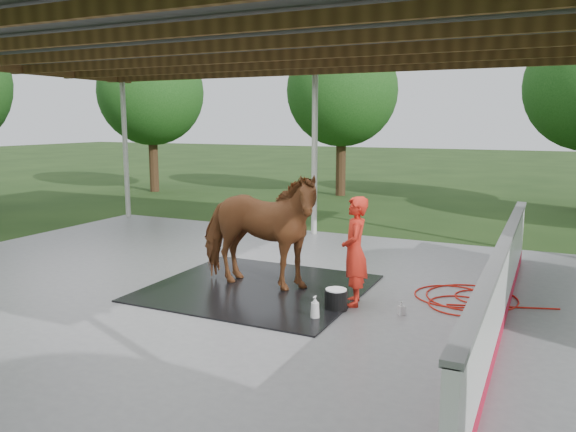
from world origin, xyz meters
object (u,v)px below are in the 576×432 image
at_px(horse, 257,230).
at_px(wash_bucket, 336,299).
at_px(handler, 355,251).
at_px(dasher_board, 501,288).

height_order(horse, wash_bucket, horse).
bearing_deg(handler, horse, -111.85).
relative_size(dasher_board, horse, 3.59).
distance_m(horse, handler, 1.67).
height_order(handler, wash_bucket, handler).
height_order(dasher_board, horse, horse).
bearing_deg(handler, wash_bucket, -43.23).
bearing_deg(horse, handler, -93.94).
distance_m(dasher_board, handler, 2.05).
xyz_separation_m(handler, wash_bucket, (-0.15, -0.34, -0.65)).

